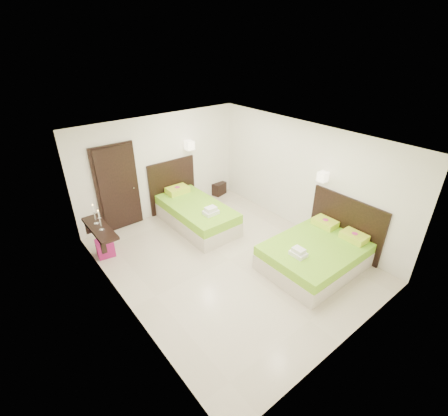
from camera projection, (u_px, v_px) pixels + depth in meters
floor at (229, 260)px, 6.96m from camera, size 5.50×5.50×0.00m
bed_single at (194, 212)px, 8.12m from camera, size 1.35×2.26×1.86m
bed_double at (317, 253)px, 6.67m from camera, size 2.04×1.73×1.68m
nightstand at (218, 188)px, 9.74m from camera, size 0.49×0.45×0.36m
ottoman at (105, 248)px, 7.03m from camera, size 0.41×0.41×0.35m
door at (118, 189)px, 7.65m from camera, size 1.02×0.15×2.14m
console_shelf at (99, 229)px, 6.52m from camera, size 0.35×1.20×0.78m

